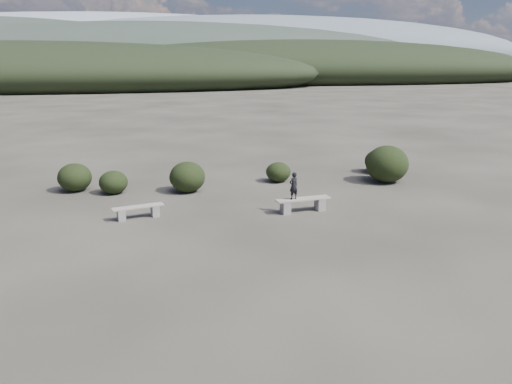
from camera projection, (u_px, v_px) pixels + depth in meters
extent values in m
plane|color=#2E2B24|center=(305.00, 268.00, 12.50)|extent=(1200.00, 1200.00, 0.00)
cube|color=slate|center=(121.00, 215.00, 16.18)|extent=(0.31, 0.37, 0.37)
cube|color=slate|center=(155.00, 211.00, 16.65)|extent=(0.31, 0.37, 0.37)
cube|color=gray|center=(138.00, 207.00, 16.36)|extent=(1.71, 0.76, 0.05)
cube|color=slate|center=(285.00, 207.00, 16.92)|extent=(0.32, 0.41, 0.43)
cube|color=slate|center=(320.00, 204.00, 17.32)|extent=(0.32, 0.41, 0.43)
cube|color=gray|center=(303.00, 199.00, 17.06)|extent=(1.98, 0.66, 0.05)
imported|color=black|center=(294.00, 186.00, 16.82)|extent=(0.40, 0.34, 0.93)
ellipsoid|color=black|center=(113.00, 182.00, 19.44)|extent=(1.11, 1.11, 0.91)
ellipsoid|color=black|center=(187.00, 177.00, 19.66)|extent=(1.41, 1.41, 1.21)
ellipsoid|color=black|center=(278.00, 172.00, 21.36)|extent=(1.06, 1.06, 0.85)
ellipsoid|color=black|center=(387.00, 164.00, 21.21)|extent=(1.80, 1.80, 1.57)
ellipsoid|color=black|center=(379.00, 161.00, 23.08)|extent=(1.30, 1.30, 1.08)
ellipsoid|color=black|center=(75.00, 177.00, 19.79)|extent=(1.32, 1.32, 1.12)
ellipsoid|color=black|center=(36.00, 74.00, 92.45)|extent=(110.00, 40.00, 12.00)
ellipsoid|color=black|center=(313.00, 69.00, 122.67)|extent=(120.00, 44.00, 14.00)
ellipsoid|color=#293229|center=(164.00, 60.00, 162.90)|extent=(190.00, 64.00, 24.00)
ellipsoid|color=slate|center=(274.00, 53.00, 307.80)|extent=(340.00, 110.00, 44.00)
ellipsoid|color=#8D949F|center=(118.00, 51.00, 383.04)|extent=(460.00, 140.00, 56.00)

